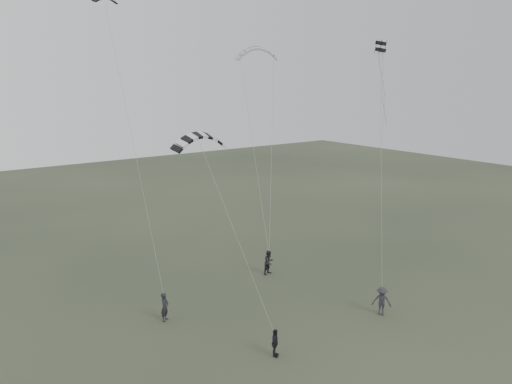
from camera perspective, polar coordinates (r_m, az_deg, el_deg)
ground at (r=31.63m, az=3.93°, el=-15.41°), size 140.00×140.00×0.00m
flyer_left at (r=32.71m, az=-10.38°, el=-12.79°), size 0.80×0.77×1.85m
flyer_right at (r=39.36m, az=1.50°, el=-8.04°), size 1.07×0.92×1.90m
flyer_center at (r=28.57m, az=2.19°, el=-16.86°), size 0.96×0.91×1.60m
flyer_far at (r=33.90m, az=14.17°, el=-11.98°), size 1.30×1.41×1.91m
kite_pale_large at (r=43.35m, az=0.14°, el=16.09°), size 3.68×2.62×1.64m
kite_striped at (r=28.38m, az=-6.43°, el=6.48°), size 3.28×1.19×1.42m
kite_box at (r=36.86m, az=14.07°, el=15.83°), size 0.66×0.77×0.78m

